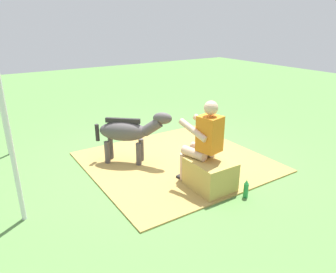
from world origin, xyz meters
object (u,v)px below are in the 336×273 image
Objects in this scene: pony_standing at (128,132)px; tent_pole_left at (9,137)px; soda_bottle at (246,189)px; hay_bale at (210,175)px; person_seated at (203,140)px.

pony_standing is 0.50× the size of tent_pole_left.
hay_bale is at bearing 30.04° from soda_bottle.
person_seated is 0.60× the size of tent_pole_left.
pony_standing is at bearing -67.50° from tent_pole_left.
tent_pole_left is at bearing 67.13° from soda_bottle.
pony_standing is at bearing 22.27° from hay_bale.
soda_bottle is (-0.47, -0.27, -0.10)m from hay_bale.
person_seated is 1.21× the size of pony_standing.
person_seated reaches higher than hay_bale.
person_seated is at bearing 25.14° from soda_bottle.
soda_bottle is (-1.93, -0.87, -0.45)m from pony_standing.
tent_pole_left is at bearing 112.50° from pony_standing.
hay_bale is at bearing -171.49° from person_seated.
person_seated reaches higher than pony_standing.
hay_bale is 0.55m from soda_bottle.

